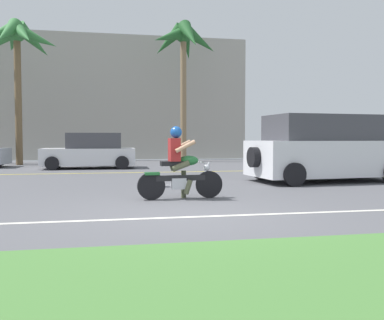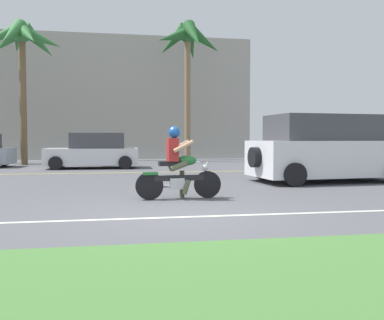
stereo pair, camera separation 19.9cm
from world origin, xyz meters
The scene contains 10 objects.
ground centered at (0.00, 3.00, -0.02)m, with size 56.00×30.00×0.04m, color #545459.
grass_median centered at (0.00, -4.10, 0.03)m, with size 56.00×3.80×0.06m, color #477A38.
lane_line_near centered at (0.00, -0.33, 0.00)m, with size 50.40×0.12×0.01m, color silver.
lane_line_far centered at (0.00, 8.92, 0.00)m, with size 50.40×0.12×0.01m, color yellow.
motorcyclist centered at (0.20, 1.78, 0.65)m, with size 1.84×0.60×1.54m.
suv_nearby centered at (5.03, 4.62, 0.95)m, with size 4.70×2.54×1.97m.
parked_car_1 centered at (-2.07, 11.63, 0.71)m, with size 3.90×2.04×1.51m.
palm_tree_0 centered at (2.76, 16.24, 6.42)m, with size 4.04×3.95×7.76m.
palm_tree_2 centered at (-5.58, 14.66, 5.88)m, with size 3.89×3.95×6.96m.
building_far centered at (-0.66, 21.00, 3.77)m, with size 15.85×4.00×7.54m, color #A8A399.
Camera 1 is at (-1.25, -7.05, 1.28)m, focal length 39.67 mm.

